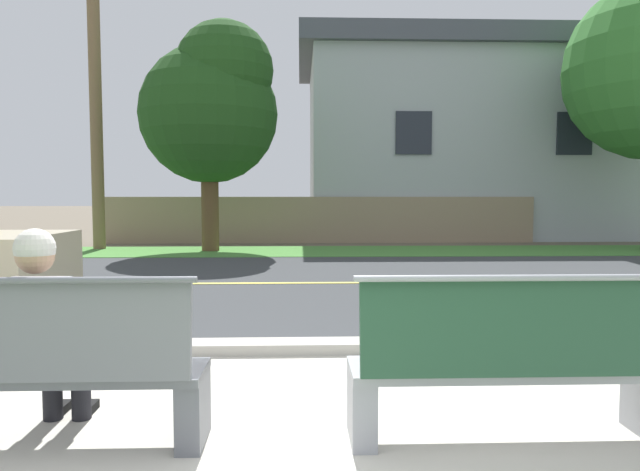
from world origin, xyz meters
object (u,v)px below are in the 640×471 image
object	(u,v)px
bench_left	(35,372)
seated_person_grey	(45,326)
bench_right	(512,367)
shade_tree_far_left	(213,104)

from	to	relation	value
bench_left	seated_person_grey	bearing A→B (deg)	94.75
bench_right	shade_tree_far_left	world-z (taller)	shade_tree_far_left
seated_person_grey	shade_tree_far_left	bearing A→B (deg)	93.60
bench_right	seated_person_grey	world-z (taller)	seated_person_grey
bench_left	bench_right	distance (m)	2.69
bench_right	bench_left	bearing A→B (deg)	180.00
bench_right	seated_person_grey	bearing A→B (deg)	176.38
bench_left	shade_tree_far_left	bearing A→B (deg)	93.62
bench_left	shade_tree_far_left	xyz separation A→B (m)	(-0.74, 11.63, 3.30)
bench_left	shade_tree_far_left	size ratio (longest dim) A/B	0.32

